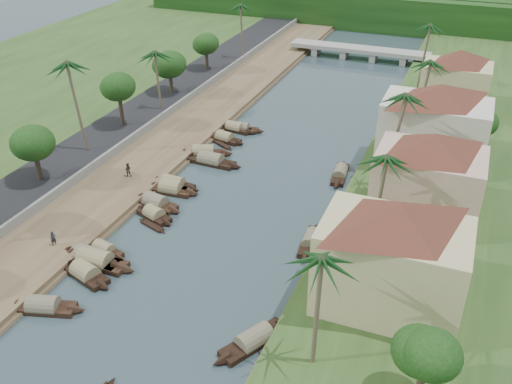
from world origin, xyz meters
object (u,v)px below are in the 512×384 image
at_px(bridge, 359,51).
at_px(sampan_1, 85,273).
at_px(building_near, 393,255).
at_px(person_near, 53,239).
at_px(sampan_0, 43,307).

relative_size(bridge, sampan_1, 3.68).
bearing_deg(building_near, bridge, 104.39).
distance_m(bridge, building_near, 76.54).
xyz_separation_m(building_near, person_near, (-33.07, -3.02, -4.78)).
xyz_separation_m(sampan_1, person_near, (-5.38, 2.32, 1.19)).
xyz_separation_m(sampan_0, person_near, (-4.82, 7.65, 1.19)).
bearing_deg(person_near, sampan_1, -77.96).
bearing_deg(bridge, person_near, -100.36).
distance_m(building_near, person_near, 33.55).
xyz_separation_m(bridge, sampan_0, (-9.27, -84.67, -1.31)).
height_order(sampan_1, person_near, person_near).
relative_size(building_near, person_near, 9.21).
relative_size(sampan_0, person_near, 5.01).
height_order(bridge, sampan_1, bridge).
bearing_deg(building_near, sampan_1, -169.09).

